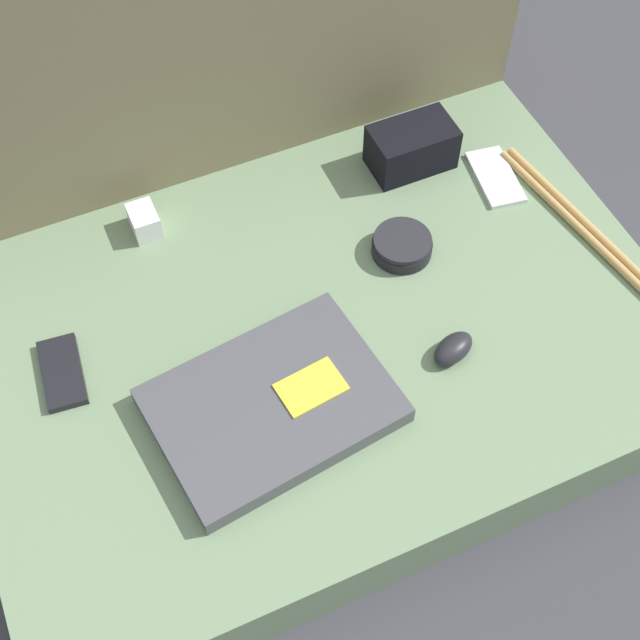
% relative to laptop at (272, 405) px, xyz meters
% --- Properties ---
extents(ground_plane, '(8.00, 8.00, 0.00)m').
position_rel_laptop_xyz_m(ground_plane, '(0.12, 0.10, -0.13)').
color(ground_plane, '#38383D').
extents(couch_seat, '(1.05, 0.71, 0.11)m').
position_rel_laptop_xyz_m(couch_seat, '(0.12, 0.10, -0.07)').
color(couch_seat, slate).
rests_on(couch_seat, ground_plane).
extents(couch_backrest, '(1.05, 0.20, 0.56)m').
position_rel_laptop_xyz_m(couch_backrest, '(0.12, 0.56, 0.15)').
color(couch_backrest, '#756B4C').
rests_on(couch_backrest, ground_plane).
extents(laptop, '(0.35, 0.27, 0.03)m').
position_rel_laptop_xyz_m(laptop, '(0.00, 0.00, 0.00)').
color(laptop, '#47474C').
rests_on(laptop, couch_seat).
extents(computer_mouse, '(0.08, 0.06, 0.03)m').
position_rel_laptop_xyz_m(computer_mouse, '(0.27, -0.02, -0.00)').
color(computer_mouse, black).
rests_on(computer_mouse, couch_seat).
extents(speaker_puck, '(0.10, 0.10, 0.03)m').
position_rel_laptop_xyz_m(speaker_puck, '(0.29, 0.18, -0.00)').
color(speaker_puck, black).
rests_on(speaker_puck, couch_seat).
extents(phone_silver, '(0.08, 0.13, 0.01)m').
position_rel_laptop_xyz_m(phone_silver, '(0.50, 0.25, -0.01)').
color(phone_silver, silver).
rests_on(phone_silver, couch_seat).
extents(phone_black, '(0.07, 0.12, 0.01)m').
position_rel_laptop_xyz_m(phone_black, '(-0.25, 0.18, -0.01)').
color(phone_black, black).
rests_on(phone_black, couch_seat).
extents(camera_pouch, '(0.14, 0.08, 0.08)m').
position_rel_laptop_xyz_m(camera_pouch, '(0.39, 0.34, 0.02)').
color(camera_pouch, black).
rests_on(camera_pouch, couch_seat).
extents(charger_brick, '(0.04, 0.06, 0.04)m').
position_rel_laptop_xyz_m(charger_brick, '(-0.06, 0.38, 0.01)').
color(charger_brick, silver).
rests_on(charger_brick, couch_seat).
extents(drumstick_pair, '(0.08, 0.35, 0.01)m').
position_rel_laptop_xyz_m(drumstick_pair, '(0.57, 0.12, -0.01)').
color(drumstick_pair, tan).
rests_on(drumstick_pair, couch_seat).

